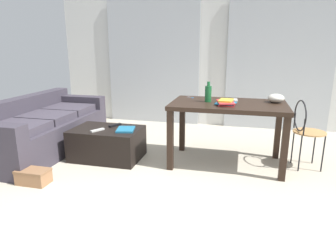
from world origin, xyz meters
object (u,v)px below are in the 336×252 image
object	(u,v)px
coffee_table	(107,143)
scissors	(191,98)
tv_remote_on_table	(235,100)
craft_table	(228,111)
bowl	(276,98)
magazine	(126,129)
wire_chair	(305,126)
bottle_near	(208,93)
couch	(42,129)
tv_remote_secondary	(97,130)
tv_remote_primary	(115,125)
shoebox	(33,176)
book_stack	(226,102)

from	to	relation	value
coffee_table	scissors	bearing A→B (deg)	23.85
tv_remote_on_table	craft_table	bearing A→B (deg)	-122.05
bowl	tv_remote_on_table	xyz separation A→B (m)	(-0.47, -0.02, -0.04)
coffee_table	magazine	size ratio (longest dim) A/B	3.26
wire_chair	bottle_near	bearing A→B (deg)	-175.46
craft_table	couch	bearing A→B (deg)	-177.42
couch	tv_remote_secondary	distance (m)	0.99
coffee_table	tv_remote_primary	size ratio (longest dim) A/B	4.64
bottle_near	magazine	bearing A→B (deg)	-167.40
wire_chair	tv_remote_on_table	world-z (taller)	wire_chair
craft_table	tv_remote_secondary	bearing A→B (deg)	-168.52
couch	magazine	distance (m)	1.30
tv_remote_secondary	magazine	bearing A→B (deg)	47.12
couch	tv_remote_secondary	world-z (taller)	couch
bottle_near	shoebox	xyz separation A→B (m)	(-1.71, -1.10, -0.79)
tv_remote_secondary	coffee_table	bearing A→B (deg)	92.58
tv_remote_primary	bowl	bearing A→B (deg)	31.50
wire_chair	bottle_near	world-z (taller)	bottle_near
coffee_table	magazine	bearing A→B (deg)	-3.61
shoebox	couch	bearing A→B (deg)	120.88
magazine	tv_remote_primary	bearing A→B (deg)	130.70
wire_chair	tv_remote_secondary	distance (m)	2.50
book_stack	tv_remote_on_table	world-z (taller)	book_stack
tv_remote_primary	tv_remote_secondary	bearing A→B (deg)	-88.48
tv_remote_secondary	craft_table	bearing A→B (deg)	40.39
bowl	book_stack	bearing A→B (deg)	-153.20
book_stack	scissors	bearing A→B (deg)	140.91
couch	coffee_table	size ratio (longest dim) A/B	2.39
couch	bowl	distance (m)	3.14
bottle_near	magazine	xyz separation A→B (m)	(-0.99, -0.22, -0.46)
coffee_table	couch	bearing A→B (deg)	175.59
wire_chair	magazine	bearing A→B (deg)	-171.66
scissors	tv_remote_primary	world-z (taller)	scissors
wire_chair	magazine	distance (m)	2.16
craft_table	book_stack	bearing A→B (deg)	-99.68
craft_table	coffee_table	bearing A→B (deg)	-172.71
couch	tv_remote_on_table	distance (m)	2.67
craft_table	scissors	xyz separation A→B (m)	(-0.49, 0.26, 0.11)
couch	craft_table	world-z (taller)	craft_table
wire_chair	shoebox	distance (m)	3.11
tv_remote_on_table	magazine	xyz separation A→B (m)	(-1.32, -0.35, -0.37)
bowl	tv_remote_secondary	world-z (taller)	bowl
bowl	magazine	size ratio (longest dim) A/B	0.72
coffee_table	wire_chair	xyz separation A→B (m)	(2.40, 0.30, 0.31)
bowl	shoebox	size ratio (longest dim) A/B	0.57
wire_chair	magazine	size ratio (longest dim) A/B	3.08
couch	shoebox	size ratio (longest dim) A/B	6.14
couch	bowl	size ratio (longest dim) A/B	10.80
bottle_near	magazine	world-z (taller)	bottle_near
craft_table	scissors	bearing A→B (deg)	152.45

